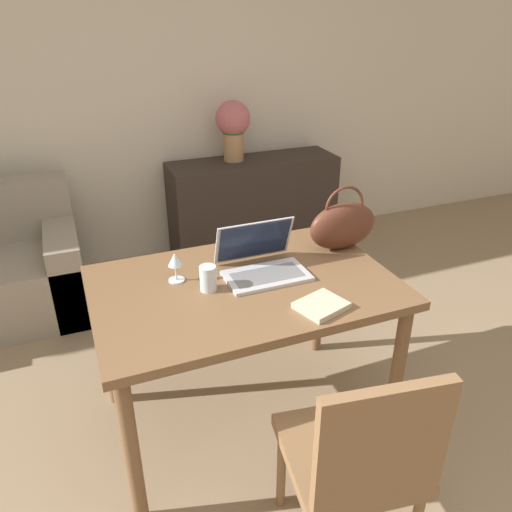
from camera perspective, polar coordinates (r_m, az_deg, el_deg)
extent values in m
cube|color=beige|center=(3.84, -14.49, 18.72)|extent=(10.00, 0.06, 2.70)
cube|color=brown|center=(2.16, -1.34, -3.56)|extent=(1.29, 0.85, 0.04)
cylinder|color=brown|center=(2.03, -13.98, -21.12)|extent=(0.06, 0.06, 0.73)
cylinder|color=brown|center=(2.37, 15.78, -12.97)|extent=(0.06, 0.06, 0.73)
cylinder|color=brown|center=(2.58, -16.66, -9.45)|extent=(0.06, 0.06, 0.73)
cylinder|color=brown|center=(2.86, 7.18, -4.53)|extent=(0.06, 0.06, 0.73)
cube|color=olive|center=(1.90, 10.51, -21.30)|extent=(0.50, 0.50, 0.05)
cube|color=olive|center=(1.61, 14.23, -20.41)|extent=(0.42, 0.10, 0.44)
cylinder|color=olive|center=(2.14, 2.92, -22.97)|extent=(0.04, 0.04, 0.41)
cylinder|color=olive|center=(2.25, 12.67, -20.81)|extent=(0.04, 0.04, 0.41)
cube|color=gray|center=(3.56, -20.88, -1.07)|extent=(0.20, 0.79, 0.56)
cube|color=#332823|center=(4.03, -0.31, 5.66)|extent=(1.32, 0.40, 0.77)
cube|color=silver|center=(2.19, 1.23, -2.28)|extent=(0.36, 0.22, 0.02)
cube|color=gray|center=(2.18, 1.29, -2.14)|extent=(0.31, 0.14, 0.00)
cube|color=silver|center=(2.26, -0.24, 1.81)|extent=(0.36, 0.08, 0.20)
cube|color=#19233D|center=(2.26, -0.17, 1.80)|extent=(0.33, 0.07, 0.18)
cylinder|color=silver|center=(2.08, -5.50, -2.55)|extent=(0.07, 0.07, 0.11)
cylinder|color=silver|center=(2.19, -9.06, -2.72)|extent=(0.07, 0.07, 0.01)
cylinder|color=silver|center=(2.17, -9.13, -1.87)|extent=(0.01, 0.01, 0.07)
cone|color=silver|center=(2.14, -9.25, -0.37)|extent=(0.06, 0.06, 0.06)
ellipsoid|color=#592D1E|center=(2.44, 9.89, 3.40)|extent=(0.35, 0.13, 0.23)
torus|color=#592D1E|center=(2.40, 10.08, 5.57)|extent=(0.21, 0.01, 0.21)
cylinder|color=tan|center=(3.87, -2.59, 12.44)|extent=(0.15, 0.15, 0.22)
sphere|color=#3D6B38|center=(3.83, -2.64, 14.70)|extent=(0.19, 0.19, 0.19)
sphere|color=#C6666B|center=(3.82, -2.66, 15.46)|extent=(0.26, 0.26, 0.26)
cube|color=beige|center=(1.99, 7.48, -5.62)|extent=(0.22, 0.20, 0.02)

